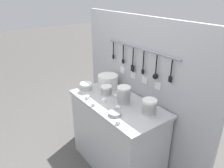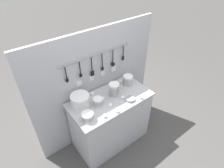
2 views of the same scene
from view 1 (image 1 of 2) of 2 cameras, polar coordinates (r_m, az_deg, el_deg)
name	(u,v)px [view 1 (image 1 of 2)]	position (r m, az deg, el deg)	size (l,w,h in m)	color
ground_plane	(117,163)	(2.81, 1.20, -20.02)	(20.00, 20.00, 0.00)	#514F4C
counter	(117,135)	(2.53, 1.28, -13.09)	(1.11, 0.57, 0.85)	#B7BABC
back_wall	(139,93)	(2.49, 7.19, -2.42)	(1.91, 0.09, 1.70)	#B2B2B7
bowl_stack_back_corner	(149,107)	(2.08, 9.71, -5.99)	(0.14, 0.14, 0.16)	white
bowl_stack_short_front	(106,91)	(2.42, -1.48, -1.74)	(0.12, 0.12, 0.11)	white
bowl_stack_nested_right	(86,87)	(2.53, -6.78, -0.80)	(0.14, 0.14, 0.10)	white
bowl_stack_tall_left	(124,96)	(2.22, 3.09, -3.04)	(0.14, 0.14, 0.20)	white
plate_stack	(108,81)	(2.61, -1.07, 0.77)	(0.24, 0.24, 0.15)	white
steel_mixing_bowl	(115,113)	(2.07, 0.79, -7.71)	(0.13, 0.13, 0.03)	#93969E
cup_mid_row	(152,108)	(2.20, 10.44, -6.10)	(0.04, 0.04, 0.04)	white
cup_centre	(87,97)	(2.37, -6.47, -3.47)	(0.04, 0.04, 0.04)	white
cup_front_left	(116,96)	(2.38, 0.94, -3.18)	(0.04, 0.04, 0.04)	white
cup_by_caddy	(118,122)	(1.95, 1.62, -9.93)	(0.04, 0.04, 0.04)	white
cup_back_left	(94,104)	(2.23, -4.81, -5.25)	(0.04, 0.04, 0.04)	white
cup_edge_far	(124,90)	(2.51, 3.14, -1.67)	(0.04, 0.04, 0.04)	white
cup_beside_plates	(118,108)	(2.15, 1.49, -6.29)	(0.04, 0.04, 0.04)	white
cup_edge_near	(104,100)	(2.30, -2.19, -4.27)	(0.04, 0.04, 0.04)	white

